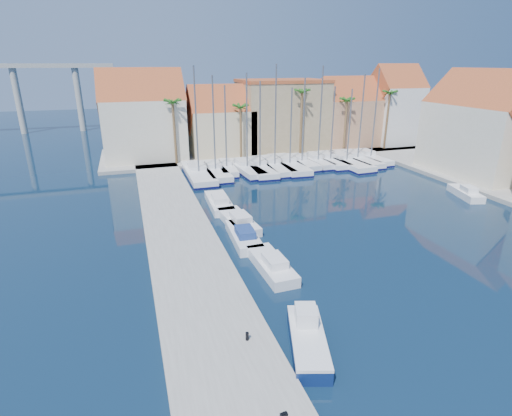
# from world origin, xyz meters

# --- Properties ---
(ground) EXTENTS (260.00, 260.00, 0.00)m
(ground) POSITION_xyz_m (0.00, 0.00, 0.00)
(ground) COLOR black
(ground) RESTS_ON ground
(quay_west) EXTENTS (6.00, 77.00, 0.50)m
(quay_west) POSITION_xyz_m (-9.00, 13.50, 0.25)
(quay_west) COLOR gray
(quay_west) RESTS_ON ground
(shore_north) EXTENTS (54.00, 16.00, 0.50)m
(shore_north) POSITION_xyz_m (10.00, 48.00, 0.25)
(shore_north) COLOR gray
(shore_north) RESTS_ON ground
(bollard) EXTENTS (0.19, 0.19, 0.47)m
(bollard) POSITION_xyz_m (-7.49, 0.10, 0.73)
(bollard) COLOR black
(bollard) RESTS_ON quay_west
(fishing_boat) EXTENTS (3.33, 5.67, 1.88)m
(fishing_boat) POSITION_xyz_m (-4.38, -0.89, 0.63)
(fishing_boat) COLOR #0E2051
(fishing_boat) RESTS_ON ground
(motorboat_west_0) EXTENTS (2.18, 6.17, 1.40)m
(motorboat_west_0) POSITION_xyz_m (-3.31, 7.72, 0.51)
(motorboat_west_0) COLOR white
(motorboat_west_0) RESTS_ON ground
(motorboat_west_1) EXTENTS (2.36, 6.46, 1.40)m
(motorboat_west_1) POSITION_xyz_m (-3.85, 13.41, 0.51)
(motorboat_west_1) COLOR white
(motorboat_west_1) RESTS_ON ground
(motorboat_west_2) EXTENTS (2.73, 6.89, 1.40)m
(motorboat_west_2) POSITION_xyz_m (-3.36, 16.90, 0.51)
(motorboat_west_2) COLOR white
(motorboat_west_2) RESTS_ON ground
(motorboat_west_3) EXTENTS (2.44, 6.86, 1.40)m
(motorboat_west_3) POSITION_xyz_m (-3.90, 22.70, 0.51)
(motorboat_west_3) COLOR white
(motorboat_west_3) RESTS_ON ground
(motorboat_east_1) EXTENTS (3.08, 5.63, 1.40)m
(motorboat_east_1) POSITION_xyz_m (23.98, 17.27, 0.51)
(motorboat_east_1) COLOR white
(motorboat_east_1) RESTS_ON ground
(sailboat_0) EXTENTS (3.22, 12.01, 14.31)m
(sailboat_0) POSITION_xyz_m (-4.00, 35.17, 0.58)
(sailboat_0) COLOR white
(sailboat_0) RESTS_ON ground
(sailboat_1) EXTENTS (2.83, 10.53, 13.16)m
(sailboat_1) POSITION_xyz_m (-1.62, 35.58, 0.58)
(sailboat_1) COLOR white
(sailboat_1) RESTS_ON ground
(sailboat_2) EXTENTS (2.78, 8.36, 11.84)m
(sailboat_2) POSITION_xyz_m (0.27, 36.59, 0.61)
(sailboat_2) COLOR white
(sailboat_2) RESTS_ON ground
(sailboat_3) EXTENTS (3.49, 10.53, 13.41)m
(sailboat_3) POSITION_xyz_m (2.91, 35.73, 0.59)
(sailboat_3) COLOR white
(sailboat_3) RESTS_ON ground
(sailboat_4) EXTENTS (3.53, 11.19, 12.38)m
(sailboat_4) POSITION_xyz_m (4.75, 35.45, 0.57)
(sailboat_4) COLOR white
(sailboat_4) RESTS_ON ground
(sailboat_5) EXTENTS (3.31, 11.09, 14.48)m
(sailboat_5) POSITION_xyz_m (7.10, 35.93, 0.59)
(sailboat_5) COLOR white
(sailboat_5) RESTS_ON ground
(sailboat_6) EXTENTS (3.75, 12.05, 11.43)m
(sailboat_6) POSITION_xyz_m (9.49, 35.98, 0.55)
(sailboat_6) COLOR white
(sailboat_6) RESTS_ON ground
(sailboat_7) EXTENTS (3.07, 8.94, 12.65)m
(sailboat_7) POSITION_xyz_m (11.61, 36.46, 0.61)
(sailboat_7) COLOR white
(sailboat_7) RESTS_ON ground
(sailboat_8) EXTENTS (2.54, 8.35, 14.26)m
(sailboat_8) POSITION_xyz_m (14.22, 36.29, 0.66)
(sailboat_8) COLOR white
(sailboat_8) RESTS_ON ground
(sailboat_9) EXTENTS (2.77, 10.25, 11.48)m
(sailboat_9) POSITION_xyz_m (16.35, 36.51, 0.57)
(sailboat_9) COLOR white
(sailboat_9) RESTS_ON ground
(sailboat_10) EXTENTS (3.80, 12.20, 11.15)m
(sailboat_10) POSITION_xyz_m (18.27, 35.18, 0.55)
(sailboat_10) COLOR white
(sailboat_10) RESTS_ON ground
(sailboat_11) EXTENTS (3.71, 11.44, 13.09)m
(sailboat_11) POSITION_xyz_m (20.69, 36.05, 0.57)
(sailboat_11) COLOR white
(sailboat_11) RESTS_ON ground
(sailboat_12) EXTENTS (2.63, 9.74, 13.88)m
(sailboat_12) POSITION_xyz_m (23.29, 36.32, 0.61)
(sailboat_12) COLOR white
(sailboat_12) RESTS_ON ground
(building_0) EXTENTS (12.30, 9.00, 13.50)m
(building_0) POSITION_xyz_m (-10.00, 47.00, 6.52)
(building_0) COLOR beige
(building_0) RESTS_ON shore_north
(building_1) EXTENTS (10.30, 8.00, 11.00)m
(building_1) POSITION_xyz_m (2.00, 47.00, 5.30)
(building_1) COLOR beige
(building_1) RESTS_ON shore_north
(building_2) EXTENTS (14.20, 10.20, 11.50)m
(building_2) POSITION_xyz_m (13.00, 48.00, 6.26)
(building_2) COLOR #99855E
(building_2) RESTS_ON shore_north
(building_3) EXTENTS (10.30, 8.00, 12.00)m
(building_3) POSITION_xyz_m (25.00, 47.00, 5.86)
(building_3) COLOR tan
(building_3) RESTS_ON shore_north
(building_4) EXTENTS (8.30, 8.00, 14.00)m
(building_4) POSITION_xyz_m (34.00, 46.00, 6.97)
(building_4) COLOR white
(building_4) RESTS_ON shore_north
(building_6) EXTENTS (9.00, 14.30, 13.50)m
(building_6) POSITION_xyz_m (32.00, 24.00, 6.52)
(building_6) COLOR beige
(building_6) RESTS_ON shore_east
(palm_0) EXTENTS (2.60, 2.60, 10.15)m
(palm_0) POSITION_xyz_m (-6.00, 42.00, 9.08)
(palm_0) COLOR brown
(palm_0) RESTS_ON shore_north
(palm_1) EXTENTS (2.60, 2.60, 9.15)m
(palm_1) POSITION_xyz_m (4.00, 42.00, 8.14)
(palm_1) COLOR brown
(palm_1) RESTS_ON shore_north
(palm_2) EXTENTS (2.60, 2.60, 11.15)m
(palm_2) POSITION_xyz_m (14.00, 42.00, 10.02)
(palm_2) COLOR brown
(palm_2) RESTS_ON shore_north
(palm_3) EXTENTS (2.60, 2.60, 9.65)m
(palm_3) POSITION_xyz_m (22.00, 42.00, 8.61)
(palm_3) COLOR brown
(palm_3) RESTS_ON shore_north
(palm_4) EXTENTS (2.60, 2.60, 10.65)m
(palm_4) POSITION_xyz_m (30.00, 42.00, 9.55)
(palm_4) COLOR brown
(palm_4) RESTS_ON shore_north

